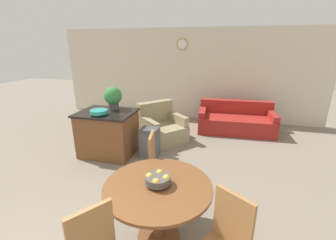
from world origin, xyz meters
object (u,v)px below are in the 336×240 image
object	(u,v)px
dining_chair_far_side	(159,163)
couch	(236,121)
fruit_bowl	(158,179)
potted_plant	(113,97)
kitchen_island	(108,133)
trash_bin	(150,143)
armchair	(162,128)
teal_bowl	(99,112)
dining_table	(158,198)

from	to	relation	value
dining_chair_far_side	couch	xyz separation A→B (m)	(1.23, 3.12, -0.27)
fruit_bowl	potted_plant	distance (m)	2.68
kitchen_island	couch	bearing A→B (deg)	37.49
potted_plant	kitchen_island	bearing A→B (deg)	-104.64
trash_bin	armchair	size ratio (longest dim) A/B	0.47
kitchen_island	trash_bin	xyz separation A→B (m)	(0.88, 0.09, -0.16)
fruit_bowl	couch	bearing A→B (deg)	75.67
fruit_bowl	teal_bowl	distance (m)	2.38
fruit_bowl	armchair	world-z (taller)	armchair
kitchen_island	couch	size ratio (longest dim) A/B	0.57
dining_table	couch	size ratio (longest dim) A/B	0.61
dining_chair_far_side	potted_plant	world-z (taller)	potted_plant
dining_table	kitchen_island	distance (m)	2.52
armchair	trash_bin	bearing A→B (deg)	-137.61
potted_plant	armchair	size ratio (longest dim) A/B	0.36
dining_table	dining_chair_far_side	size ratio (longest dim) A/B	1.20
dining_table	fruit_bowl	xyz separation A→B (m)	(0.00, -0.00, 0.24)
fruit_bowl	couch	xyz separation A→B (m)	(1.00, 3.93, -0.55)
trash_bin	armchair	distance (m)	0.86
fruit_bowl	kitchen_island	bearing A→B (deg)	130.98
fruit_bowl	trash_bin	xyz separation A→B (m)	(-0.77, 1.99, -0.52)
teal_bowl	dining_chair_far_side	bearing A→B (deg)	-30.83
kitchen_island	armchair	distance (m)	1.31
kitchen_island	potted_plant	world-z (taller)	potted_plant
dining_table	potted_plant	size ratio (longest dim) A/B	2.57
trash_bin	dining_chair_far_side	bearing A→B (deg)	-65.13
dining_table	trash_bin	world-z (taller)	dining_table
dining_table	fruit_bowl	size ratio (longest dim) A/B	4.32
potted_plant	couch	world-z (taller)	potted_plant
teal_bowl	armchair	size ratio (longest dim) A/B	0.26
fruit_bowl	kitchen_island	world-z (taller)	kitchen_island
dining_table	teal_bowl	size ratio (longest dim) A/B	3.59
fruit_bowl	trash_bin	distance (m)	2.19
teal_bowl	armchair	distance (m)	1.64
fruit_bowl	kitchen_island	size ratio (longest dim) A/B	0.25
teal_bowl	potted_plant	xyz separation A→B (m)	(0.09, 0.44, 0.20)
dining_chair_far_side	potted_plant	xyz separation A→B (m)	(-1.37, 1.31, 0.65)
dining_chair_far_side	armchair	world-z (taller)	dining_chair_far_side
kitchen_island	armchair	world-z (taller)	kitchen_island
dining_chair_far_side	teal_bowl	distance (m)	1.76
fruit_bowl	armchair	size ratio (longest dim) A/B	0.22
dining_chair_far_side	kitchen_island	size ratio (longest dim) A/B	0.90
dining_chair_far_side	potted_plant	bearing A→B (deg)	-143.52
fruit_bowl	armchair	bearing A→B (deg)	104.84
fruit_bowl	teal_bowl	bearing A→B (deg)	135.00
kitchen_island	teal_bowl	size ratio (longest dim) A/B	3.33
dining_table	fruit_bowl	distance (m)	0.24
kitchen_island	armchair	size ratio (longest dim) A/B	0.87
potted_plant	armchair	bearing A→B (deg)	40.95
dining_table	dining_chair_far_side	world-z (taller)	dining_chair_far_side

